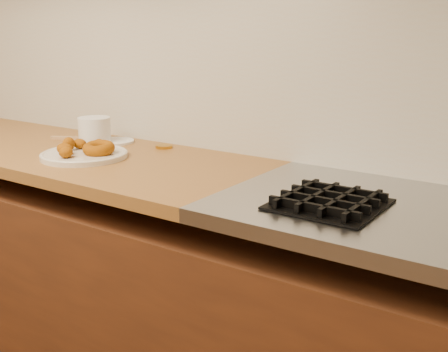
{
  "coord_description": "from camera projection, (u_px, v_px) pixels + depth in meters",
  "views": [
    {
      "loc": [
        1.35,
        0.35,
        1.34
      ],
      "look_at": [
        0.48,
        1.61,
        0.93
      ],
      "focal_mm": 45.0,
      "sensor_mm": 36.0,
      "label": 1
    }
  ],
  "objects": [
    {
      "name": "donut_plate",
      "position": [
        84.0,
        155.0,
        1.93
      ],
      "size": [
        0.3,
        0.3,
        0.02
      ],
      "primitive_type": "cylinder",
      "color": "beige",
      "rests_on": "butcher_block"
    },
    {
      "name": "ring_donut",
      "position": [
        98.0,
        148.0,
        1.91
      ],
      "size": [
        0.15,
        0.15,
        0.05
      ],
      "primitive_type": "torus",
      "rotation": [
        0.1,
        0.0,
        0.5
      ],
      "color": "#904C02",
      "rests_on": "donut_plate"
    },
    {
      "name": "wooden_utensil",
      "position": [
        70.0,
        138.0,
        2.24
      ],
      "size": [
        0.15,
        0.08,
        0.01
      ],
      "primitive_type": "cube",
      "rotation": [
        0.0,
        0.0,
        0.45
      ],
      "color": "tan",
      "rests_on": "butcher_block"
    },
    {
      "name": "wall_back",
      "position": [
        177.0,
        23.0,
        2.05
      ],
      "size": [
        4.0,
        0.02,
        2.7
      ],
      "primitive_type": "cube",
      "color": "tan",
      "rests_on": "ground"
    },
    {
      "name": "plastic_tub",
      "position": [
        95.0,
        131.0,
        2.15
      ],
      "size": [
        0.15,
        0.15,
        0.1
      ],
      "primitive_type": "cylinder",
      "rotation": [
        0.0,
        0.0,
        -0.24
      ],
      "color": "silver",
      "rests_on": "butcher_block"
    },
    {
      "name": "tub_lid",
      "position": [
        115.0,
        141.0,
        2.18
      ],
      "size": [
        0.18,
        0.18,
        0.01
      ],
      "primitive_type": "cylinder",
      "rotation": [
        0.0,
        0.0,
        0.21
      ],
      "color": "white",
      "rests_on": "butcher_block"
    },
    {
      "name": "brass_jar_lid",
      "position": [
        164.0,
        147.0,
        2.09
      ],
      "size": [
        0.07,
        0.07,
        0.01
      ],
      "primitive_type": "cylinder",
      "rotation": [
        0.0,
        0.0,
        -0.14
      ],
      "color": "#BB841E",
      "rests_on": "butcher_block"
    },
    {
      "name": "butcher_block",
      "position": [
        8.0,
        143.0,
        2.28
      ],
      "size": [
        2.3,
        0.62,
        0.04
      ],
      "primitive_type": "cube",
      "color": "#945F2D",
      "rests_on": "base_cabinet"
    },
    {
      "name": "base_cabinet",
      "position": [
        129.0,
        295.0,
        2.05
      ],
      "size": [
        3.6,
        0.6,
        0.77
      ],
      "primitive_type": "cube",
      "color": "#522813",
      "rests_on": "floor"
    },
    {
      "name": "fried_dough_chunks",
      "position": [
        74.0,
        147.0,
        1.94
      ],
      "size": [
        0.14,
        0.23,
        0.05
      ],
      "color": "#904C02",
      "rests_on": "donut_plate"
    },
    {
      "name": "backsplash",
      "position": [
        176.0,
        65.0,
        2.08
      ],
      "size": [
        3.6,
        0.02,
        0.6
      ],
      "primitive_type": "cube",
      "color": "#BBB8AA",
      "rests_on": "wall_back"
    }
  ]
}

